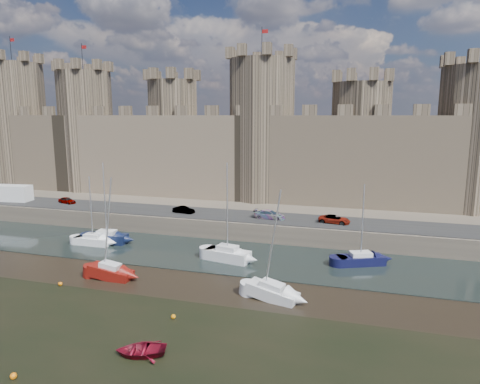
% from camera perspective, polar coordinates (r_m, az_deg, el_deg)
% --- Properties ---
extents(ground, '(160.00, 160.00, 0.00)m').
position_cam_1_polar(ground, '(33.66, -22.01, -20.10)').
color(ground, black).
rests_on(ground, ground).
extents(water_channel, '(160.00, 12.00, 0.08)m').
position_cam_1_polar(water_channel, '(52.74, -5.62, -8.09)').
color(water_channel, black).
rests_on(water_channel, ground).
extents(quay, '(160.00, 60.00, 2.50)m').
position_cam_1_polar(quay, '(85.89, 3.33, -0.05)').
color(quay, '#4C443A').
rests_on(quay, ground).
extents(road, '(160.00, 7.00, 0.10)m').
position_cam_1_polar(road, '(61.09, -2.17, -3.04)').
color(road, black).
rests_on(road, quay).
extents(castle, '(108.50, 11.00, 29.00)m').
position_cam_1_polar(castle, '(73.20, 0.80, 6.40)').
color(castle, '#42382B').
rests_on(castle, quay).
extents(car_0, '(3.40, 2.13, 1.08)m').
position_cam_1_polar(car_0, '(74.10, -22.08, -1.04)').
color(car_0, gray).
rests_on(car_0, quay).
extents(car_1, '(3.34, 1.57, 1.06)m').
position_cam_1_polar(car_1, '(62.38, -7.52, -2.39)').
color(car_1, gray).
rests_on(car_1, quay).
extents(car_2, '(4.37, 1.96, 1.24)m').
position_cam_1_polar(car_2, '(58.71, 3.97, -3.03)').
color(car_2, gray).
rests_on(car_2, quay).
extents(car_3, '(4.29, 2.43, 1.13)m').
position_cam_1_polar(car_3, '(57.54, 12.48, -3.59)').
color(car_3, gray).
rests_on(car_3, quay).
extents(van, '(6.36, 3.14, 2.67)m').
position_cam_1_polar(van, '(79.77, -28.10, -0.17)').
color(van, silver).
rests_on(van, quay).
extents(sailboat_0, '(4.78, 1.91, 8.91)m').
position_cam_1_polar(sailboat_0, '(58.64, -19.01, -6.03)').
color(sailboat_0, white).
rests_on(sailboat_0, ground).
extents(sailboat_1, '(5.45, 2.57, 10.55)m').
position_cam_1_polar(sailboat_1, '(58.84, -17.32, -5.77)').
color(sailboat_1, black).
rests_on(sailboat_1, ground).
extents(sailboat_2, '(5.53, 2.98, 11.32)m').
position_cam_1_polar(sailboat_2, '(49.55, -1.68, -8.24)').
color(sailboat_2, silver).
rests_on(sailboat_2, ground).
extents(sailboat_3, '(5.57, 3.94, 9.11)m').
position_cam_1_polar(sailboat_3, '(50.22, 15.78, -8.57)').
color(sailboat_3, black).
rests_on(sailboat_3, ground).
extents(sailboat_4, '(4.53, 1.77, 10.58)m').
position_cam_1_polar(sailboat_4, '(46.52, -16.87, -10.10)').
color(sailboat_4, '#67100B').
rests_on(sailboat_4, ground).
extents(sailboat_5, '(5.04, 2.86, 10.25)m').
position_cam_1_polar(sailboat_5, '(40.07, 4.31, -13.09)').
color(sailboat_5, silver).
rests_on(sailboat_5, ground).
extents(dinghy_4, '(4.13, 3.43, 0.74)m').
position_cam_1_polar(dinghy_4, '(32.59, -13.09, -19.90)').
color(dinghy_4, maroon).
rests_on(dinghy_4, ground).
extents(buoy_1, '(0.40, 0.40, 0.40)m').
position_cam_1_polar(buoy_1, '(46.51, -22.85, -11.23)').
color(buoy_1, orange).
rests_on(buoy_1, ground).
extents(buoy_3, '(0.39, 0.39, 0.39)m').
position_cam_1_polar(buoy_3, '(37.13, -8.88, -16.09)').
color(buoy_3, orange).
rests_on(buoy_3, ground).
extents(buoy_4, '(0.43, 0.43, 0.43)m').
position_cam_1_polar(buoy_4, '(32.96, -27.97, -20.85)').
color(buoy_4, orange).
rests_on(buoy_4, ground).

